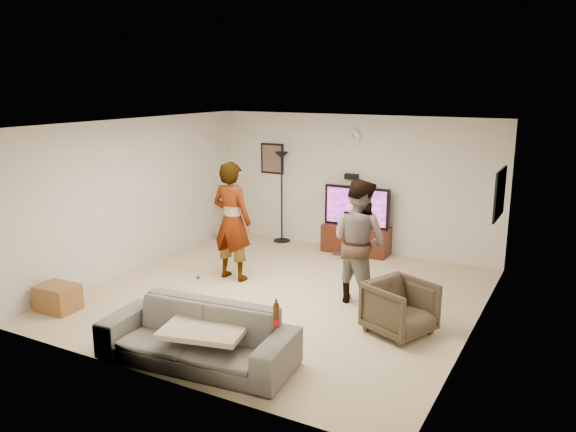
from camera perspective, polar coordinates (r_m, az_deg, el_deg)
The scene contains 24 objects.
floor at distance 8.48m, azimuth -0.80°, elevation -7.94°, with size 5.50×5.50×0.02m, color #C5B891.
ceiling at distance 7.93m, azimuth -0.85°, elevation 9.29°, with size 5.50×5.50×0.02m, color silver.
wall_back at distance 10.55m, azimuth 6.50°, elevation 3.31°, with size 5.50×0.04×2.50m, color silver.
wall_front at distance 5.95m, azimuth -13.90°, elevation -4.82°, with size 5.50×0.04×2.50m, color silver.
wall_left at distance 9.73m, azimuth -15.12°, elevation 2.09°, with size 0.04×5.50×2.50m, color silver.
wall_right at distance 7.22m, azimuth 18.61°, elevation -1.95°, with size 0.04×5.50×2.50m, color silver.
wall_clock at distance 10.41m, azimuth 6.56°, elevation 7.89°, with size 0.26×0.26×0.04m, color white.
wall_speaker at distance 10.48m, azimuth 6.39°, elevation 3.96°, with size 0.25×0.10×0.10m, color black.
picture_back at distance 11.22m, azimuth -1.61°, elevation 5.78°, with size 0.42×0.03×0.52m, color brown.
picture_right at distance 8.72m, azimuth 20.47°, elevation 2.12°, with size 0.03×0.78×0.62m, color #FF844E.
tv_stand at distance 10.48m, azimuth 6.83°, elevation -2.36°, with size 1.22×0.45×0.51m, color #37150B.
console_box at distance 10.20m, azimuth 5.74°, elevation -4.04°, with size 0.40×0.30×0.07m, color #B8B7C1.
tv at distance 10.33m, azimuth 6.93°, elevation 0.96°, with size 1.23×0.08×0.73m, color black.
tv_screen at distance 10.29m, azimuth 6.83°, elevation 0.91°, with size 1.13×0.01×0.64m, color #D43178.
floor_lamp at distance 11.03m, azimuth -0.64°, elevation 1.86°, with size 0.32×0.32×1.76m, color black.
cat_tree at distance 11.32m, azimuth -6.04°, elevation 0.41°, with size 0.35×0.35×1.11m, color tan.
person_left at distance 8.92m, azimuth -5.65°, elevation -0.52°, with size 0.69×0.45×1.89m, color #AFADB7.
person_right at distance 8.02m, azimuth 7.14°, elevation -2.54°, with size 0.86×0.67×1.78m, color #3B509D.
sofa at distance 6.51m, azimuth -9.09°, elevation -11.78°, with size 2.20×0.86×0.64m, color #5F5B55.
throw_blanket at distance 6.40m, azimuth -8.27°, elevation -11.10°, with size 0.90×0.70×0.06m, color beige.
beer_bottle at distance 5.81m, azimuth -1.19°, elevation -9.96°, with size 0.06×0.06×0.25m, color #3F250A.
armchair at distance 7.25m, azimuth 11.19°, elevation -9.05°, with size 0.72×0.74×0.67m, color #382E21.
side_table at distance 8.48m, azimuth -22.11°, elevation -7.60°, with size 0.54×0.41×0.36m, color brown.
toy_ball at distance 9.22m, azimuth -9.02°, elevation -6.09°, with size 0.06×0.06×0.06m, color #005DA6.
Camera 1 is at (3.87, -6.90, 3.06)m, focal length 35.41 mm.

